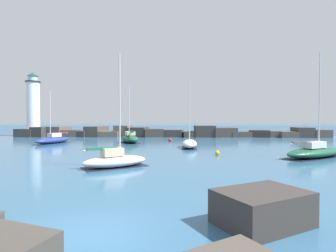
{
  "coord_description": "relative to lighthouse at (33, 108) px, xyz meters",
  "views": [
    {
      "loc": [
        2.97,
        -8.55,
        3.85
      ],
      "look_at": [
        1.67,
        28.25,
        2.96
      ],
      "focal_mm": 28.0,
      "sensor_mm": 36.0,
      "label": 1
    }
  ],
  "objects": [
    {
      "name": "ground_plane",
      "position": [
        30.58,
        -51.29,
        -6.49
      ],
      "size": [
        600.0,
        600.0,
        0.0
      ],
      "primitive_type": "plane",
      "color": "#336084"
    },
    {
      "name": "sailboat_moored_5",
      "position": [
        25.65,
        -16.64,
        -5.76
      ],
      "size": [
        4.66,
        6.52,
        9.7
      ],
      "color": "#195138",
      "rests_on": "ground"
    },
    {
      "name": "mooring_buoy_orange_near",
      "position": [
        37.9,
        -31.26,
        -6.24
      ],
      "size": [
        0.5,
        0.5,
        0.7
      ],
      "color": "yellow",
      "rests_on": "ground"
    },
    {
      "name": "sailboat_moored_4",
      "position": [
        35.21,
        -24.19,
        -5.89
      ],
      "size": [
        2.25,
        5.67,
        9.06
      ],
      "color": "white",
      "rests_on": "ground"
    },
    {
      "name": "breakwater_jetty",
      "position": [
        29.49,
        -0.8,
        -5.54
      ],
      "size": [
        69.74,
        6.96,
        2.52
      ],
      "color": "#423D38",
      "rests_on": "ground"
    },
    {
      "name": "sailboat_moored_2",
      "position": [
        28.48,
        -38.81,
        -5.91
      ],
      "size": [
        5.71,
        4.87,
        9.22
      ],
      "color": "silver",
      "rests_on": "ground"
    },
    {
      "name": "lighthouse",
      "position": [
        0.0,
        0.0,
        0.0
      ],
      "size": [
        3.87,
        3.87,
        14.84
      ],
      "color": "gray",
      "rests_on": "ground"
    },
    {
      "name": "foreground_rocks",
      "position": [
        29.12,
        -52.34,
        -5.88
      ],
      "size": [
        17.87,
        8.39,
        1.44
      ],
      "color": "#4C443D",
      "rests_on": "ground"
    },
    {
      "name": "mooring_buoy_far_side",
      "position": [
        32.24,
        -13.73,
        -6.21
      ],
      "size": [
        0.56,
        0.56,
        0.76
      ],
      "color": "red",
      "rests_on": "ground"
    },
    {
      "name": "sailboat_moored_3",
      "position": [
        13.49,
        -18.34,
        -5.87
      ],
      "size": [
        4.1,
        7.1,
        8.43
      ],
      "color": "navy",
      "rests_on": "ground"
    },
    {
      "name": "open_sea_beyond",
      "position": [
        30.58,
        59.35,
        -6.49
      ],
      "size": [
        400.0,
        116.0,
        0.01
      ],
      "color": "#235175",
      "rests_on": "ground"
    },
    {
      "name": "sailboat_moored_1",
      "position": [
        47.51,
        -32.87,
        -5.88
      ],
      "size": [
        8.4,
        6.47,
        10.73
      ],
      "color": "#195138",
      "rests_on": "ground"
    }
  ]
}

